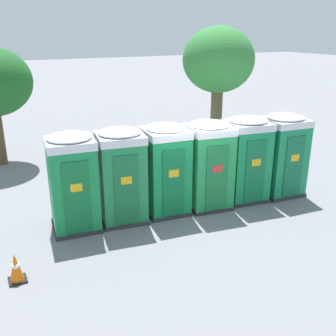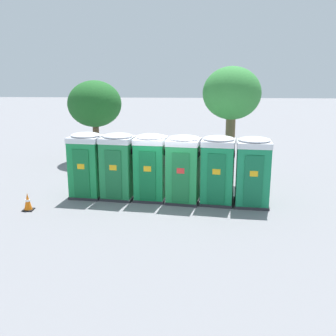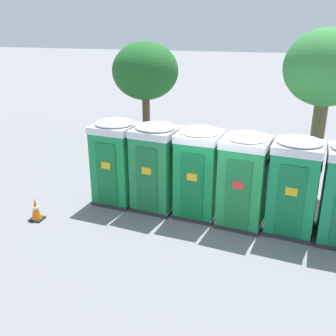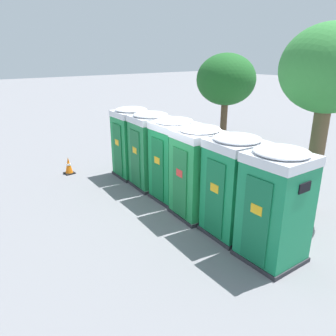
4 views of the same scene
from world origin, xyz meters
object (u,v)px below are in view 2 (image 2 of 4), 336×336
portapotty_2 (151,167)px  street_tree_1 (95,104)px  portapotty_4 (218,170)px  street_tree_0 (232,95)px  portapotty_5 (253,171)px  portapotty_0 (87,165)px  traffic_cone (28,202)px  portapotty_3 (183,169)px  portapotty_1 (118,166)px

portapotty_2 → street_tree_1: bearing=119.4°
portapotty_4 → street_tree_0: size_ratio=0.50×
portapotty_5 → street_tree_0: size_ratio=0.50×
portapotty_4 → street_tree_0: (0.66, 2.61, 2.56)m
portapotty_0 → traffic_cone: portapotty_0 is taller
portapotty_4 → traffic_cone: bearing=-169.4°
portapotty_0 → traffic_cone: (-1.70, -1.75, -0.97)m
portapotty_4 → traffic_cone: size_ratio=3.97×
portapotty_3 → street_tree_0: size_ratio=0.50×
portapotty_1 → portapotty_3: (2.52, -0.32, 0.00)m
traffic_cone → portapotty_1: bearing=29.0°
portapotty_1 → portapotty_4: size_ratio=1.00×
portapotty_0 → portapotty_4: same height
portapotty_3 → portapotty_2: bearing=169.7°
portapotty_2 → portapotty_5: (3.78, -0.47, -0.00)m
portapotty_3 → portapotty_4: bearing=-2.5°
portapotty_0 → portapotty_5: 6.34m
portapotty_1 → traffic_cone: size_ratio=3.97×
portapotty_0 → portapotty_4: size_ratio=1.00×
street_tree_1 → traffic_cone: (-0.52, -8.14, -2.78)m
portapotty_4 → street_tree_1: street_tree_1 is taller
portapotty_2 → street_tree_0: (3.18, 2.33, 2.56)m
portapotty_1 → portapotty_2: size_ratio=1.00×
portapotty_1 → portapotty_4: same height
portapotty_4 → traffic_cone: (-6.76, -1.27, -0.97)m
portapotty_4 → portapotty_5: (1.26, -0.18, -0.00)m
portapotty_1 → portapotty_5: size_ratio=1.00×
portapotty_2 → traffic_cone: 4.61m
portapotty_0 → portapotty_3: same height
portapotty_4 → traffic_cone: 6.94m
portapotty_2 → portapotty_5: bearing=-7.0°
portapotty_2 → portapotty_5: same height
street_tree_0 → traffic_cone: size_ratio=7.87×
portapotty_0 → street_tree_1: street_tree_1 is taller
portapotty_2 → portapotty_4: (2.52, -0.28, -0.00)m
portapotty_0 → portapotty_1: 1.27m
portapotty_0 → portapotty_1: same height
street_tree_1 → portapotty_1: bearing=-69.3°
street_tree_0 → street_tree_1: street_tree_0 is taller
portapotty_0 → street_tree_1: (-1.18, 6.39, 1.81)m
traffic_cone → street_tree_1: bearing=86.3°
street_tree_0 → traffic_cone: 9.09m
portapotty_4 → portapotty_2: bearing=173.6°
portapotty_0 → portapotty_2: bearing=-4.5°
portapotty_3 → street_tree_0: street_tree_0 is taller
portapotty_1 → street_tree_1: bearing=110.7°
portapotty_2 → portapotty_4: bearing=-6.4°
portapotty_0 → portapotty_4: (5.05, -0.48, -0.00)m
portapotty_2 → portapotty_3: 1.27m
street_tree_0 → portapotty_1: bearing=-153.3°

